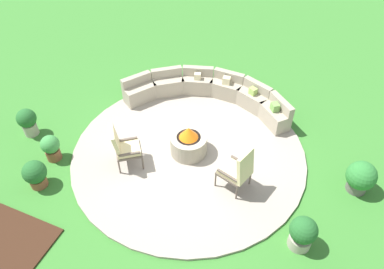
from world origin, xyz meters
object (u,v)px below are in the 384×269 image
at_px(lounge_chair_front_right, 238,170).
at_px(potted_plant_4, 27,121).
at_px(lounge_chair_front_left, 124,146).
at_px(potted_plant_1, 35,174).
at_px(potted_plant_0, 303,233).
at_px(potted_plant_3, 361,177).
at_px(curved_stone_bench, 210,93).
at_px(potted_plant_2, 51,147).
at_px(fire_pit, 189,143).

bearing_deg(lounge_chair_front_right, potted_plant_4, 110.15).
relative_size(lounge_chair_front_left, potted_plant_1, 1.65).
xyz_separation_m(lounge_chair_front_left, potted_plant_4, (-2.78, 0.01, -0.20)).
bearing_deg(potted_plant_4, potted_plant_0, -4.13).
xyz_separation_m(lounge_chair_front_left, lounge_chair_front_right, (2.55, 0.34, -0.00)).
bearing_deg(lounge_chair_front_right, potted_plant_3, -50.74).
relative_size(lounge_chair_front_right, potted_plant_3, 1.46).
height_order(curved_stone_bench, potted_plant_1, curved_stone_bench).
xyz_separation_m(potted_plant_3, potted_plant_4, (-7.75, -1.34, 0.02)).
xyz_separation_m(potted_plant_1, potted_plant_2, (-0.21, 0.79, -0.00)).
height_order(fire_pit, lounge_chair_front_left, lounge_chair_front_left).
distance_m(curved_stone_bench, lounge_chair_front_left, 3.09).
relative_size(fire_pit, potted_plant_4, 1.15).
bearing_deg(potted_plant_2, potted_plant_4, 156.31).
distance_m(potted_plant_1, potted_plant_2, 0.82).
bearing_deg(potted_plant_3, potted_plant_4, -170.16).
distance_m(curved_stone_bench, potted_plant_3, 4.35).
bearing_deg(potted_plant_0, potted_plant_1, -172.16).
distance_m(fire_pit, potted_plant_1, 3.44).
bearing_deg(potted_plant_1, potted_plant_3, 21.98).
bearing_deg(potted_plant_2, potted_plant_1, -74.96).
bearing_deg(lounge_chair_front_right, potted_plant_0, -101.68).
bearing_deg(fire_pit, potted_plant_2, -154.32).
bearing_deg(potted_plant_0, curved_stone_bench, 132.74).
height_order(lounge_chair_front_left, potted_plant_2, lounge_chair_front_left).
xyz_separation_m(fire_pit, lounge_chair_front_right, (1.38, -0.58, 0.26)).
bearing_deg(potted_plant_2, potted_plant_0, -0.25).
distance_m(lounge_chair_front_right, potted_plant_1, 4.35).
distance_m(fire_pit, lounge_chair_front_right, 1.52).
bearing_deg(lounge_chair_front_left, curved_stone_bench, 125.83).
xyz_separation_m(lounge_chair_front_left, potted_plant_1, (-1.49, -1.26, -0.26)).
bearing_deg(potted_plant_1, potted_plant_4, 135.48).
xyz_separation_m(lounge_chair_front_right, potted_plant_3, (2.42, 1.01, -0.22)).
height_order(potted_plant_0, potted_plant_2, potted_plant_0).
distance_m(lounge_chair_front_right, potted_plant_2, 4.34).
height_order(potted_plant_2, potted_plant_4, potted_plant_4).
bearing_deg(fire_pit, potted_plant_1, -140.75).
height_order(curved_stone_bench, potted_plant_4, curved_stone_bench).
xyz_separation_m(potted_plant_0, potted_plant_3, (0.89, 1.84, 0.00)).
bearing_deg(potted_plant_1, potted_plant_0, 7.84).
bearing_deg(potted_plant_3, potted_plant_0, -115.72).
distance_m(potted_plant_0, potted_plant_2, 5.79).
xyz_separation_m(potted_plant_1, potted_plant_3, (6.46, 2.61, 0.04)).
bearing_deg(lounge_chair_front_right, fire_pit, 83.67).
xyz_separation_m(lounge_chair_front_left, potted_plant_2, (-1.70, -0.46, -0.26)).
xyz_separation_m(fire_pit, curved_stone_bench, (-0.25, 2.01, -0.00)).
bearing_deg(potted_plant_0, fire_pit, 154.20).
height_order(curved_stone_bench, potted_plant_3, curved_stone_bench).
bearing_deg(potted_plant_0, potted_plant_4, 175.87).
relative_size(potted_plant_0, potted_plant_3, 0.99).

